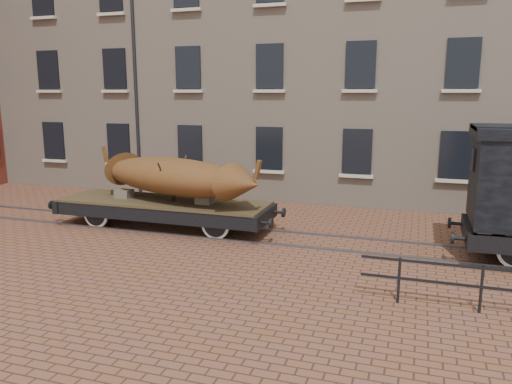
% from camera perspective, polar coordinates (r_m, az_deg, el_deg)
% --- Properties ---
extents(ground, '(90.00, 90.00, 0.00)m').
position_cam_1_polar(ground, '(15.22, 5.15, -5.53)').
color(ground, brown).
extents(warehouse_cream, '(40.00, 10.19, 14.00)m').
position_cam_1_polar(warehouse_cream, '(24.33, 18.35, 16.90)').
color(warehouse_cream, tan).
rests_on(warehouse_cream, ground).
extents(rail_track, '(30.00, 1.52, 0.06)m').
position_cam_1_polar(rail_track, '(15.21, 5.15, -5.42)').
color(rail_track, '#59595E').
rests_on(rail_track, ground).
extents(flatcar_wagon, '(7.85, 2.13, 1.18)m').
position_cam_1_polar(flatcar_wagon, '(16.64, -10.50, -1.58)').
color(flatcar_wagon, '#443921').
rests_on(flatcar_wagon, ground).
extents(iron_boat, '(6.68, 3.36, 1.61)m').
position_cam_1_polar(iron_boat, '(16.27, -9.43, 1.81)').
color(iron_boat, '#68350E').
rests_on(iron_boat, flatcar_wagon).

